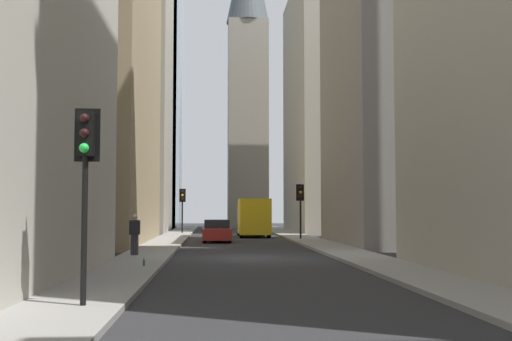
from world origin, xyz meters
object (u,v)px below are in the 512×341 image
traffic_light_midblock (300,199)px  discarded_bottle (144,263)px  traffic_light_foreground (85,159)px  traffic_light_far_junction (182,200)px  pedestrian (135,233)px  delivery_truck (253,217)px  sedan_red (217,231)px

traffic_light_midblock → discarded_bottle: size_ratio=13.34×
discarded_bottle → traffic_light_foreground: bearing=178.4°
traffic_light_far_junction → pedestrian: bearing=178.3°
traffic_light_far_junction → discarded_bottle: traffic_light_far_junction is taller
delivery_truck → traffic_light_midblock: (-6.46, -2.73, 1.32)m
sedan_red → discarded_bottle: sedan_red is taller
traffic_light_midblock → pedestrian: bearing=148.0°
traffic_light_far_junction → sedan_red: bearing=-166.9°
pedestrian → traffic_light_foreground: bearing=-177.0°
discarded_bottle → sedan_red: bearing=-7.9°
sedan_red → traffic_light_foreground: bearing=174.1°
traffic_light_midblock → traffic_light_far_junction: bearing=37.5°
pedestrian → delivery_truck: bearing=-16.8°
traffic_light_midblock → discarded_bottle: (-19.73, 8.09, -2.53)m
delivery_truck → discarded_bottle: delivery_truck is taller
traffic_light_foreground → delivery_truck: bearing=-9.1°
traffic_light_foreground → traffic_light_far_junction: size_ratio=1.10×
sedan_red → pedestrian: (-13.32, 3.53, 0.42)m
sedan_red → pedestrian: pedestrian is taller
traffic_light_foreground → discarded_bottle: 9.17m
sedan_red → traffic_light_foreground: size_ratio=1.08×
sedan_red → traffic_light_far_junction: bearing=13.1°
traffic_light_foreground → pedestrian: bearing=3.0°
sedan_red → traffic_light_foreground: (-27.28, 2.81, 2.41)m
sedan_red → traffic_light_midblock: bearing=-78.1°
traffic_light_far_junction → traffic_light_midblock: bearing=-142.5°
delivery_truck → sedan_red: bearing=159.9°
delivery_truck → traffic_light_midblock: 7.14m
sedan_red → traffic_light_midblock: size_ratio=1.19×
delivery_truck → traffic_light_foreground: 35.40m
traffic_light_midblock → pedestrian: traffic_light_midblock is taller
sedan_red → discarded_bottle: 18.75m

